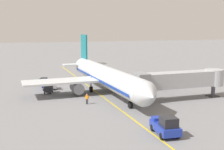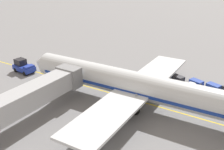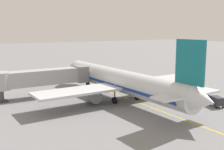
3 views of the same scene
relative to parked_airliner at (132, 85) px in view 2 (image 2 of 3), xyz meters
The scene contains 10 objects.
ground_plane 3.53m from the parked_airliner, 20.41° to the right, with size 400.00×400.00×0.00m, color slate.
gate_lead_in_line 3.52m from the parked_airliner, 20.41° to the right, with size 0.24×80.00×0.01m, color gold.
parked_airliner is the anchor object (origin of this frame).
jet_bridge 13.89m from the parked_airliner, 139.57° to the left, with size 16.97×3.50×4.98m.
pushback_tractor 23.33m from the parked_airliner, 89.56° to the left, with size 2.64×4.60×2.40m.
baggage_tug_lead 11.27m from the parked_airliner, 36.82° to the right, with size 1.54×2.62×1.62m.
baggage_cart_front 10.94m from the parked_airliner, 17.56° to the right, with size 1.98×2.96×1.58m.
baggage_cart_second_in_train 12.17m from the parked_airliner, 32.35° to the right, with size 1.98×2.96×1.58m.
baggage_cart_third_in_train 13.74m from the parked_airliner, 42.37° to the right, with size 1.98×2.96×1.58m.
ground_crew_wing_walker 8.98m from the parked_airliner, 52.29° to the left, with size 0.62×0.53×1.69m.
Camera 2 is at (-32.50, -15.69, 19.36)m, focal length 43.48 mm.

